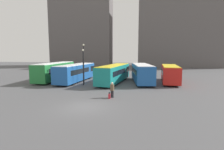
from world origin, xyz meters
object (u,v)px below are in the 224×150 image
object	(u,v)px
bus_0	(56,70)
bus_4	(170,73)
bus_3	(142,73)
suitcase	(109,96)
bus_1	(77,72)
lamp_post_1	(83,64)
bus_2	(114,73)
lamp_post_0	(84,61)
traveler	(112,88)

from	to	relation	value
bus_0	bus_4	distance (m)	19.94
bus_3	suitcase	world-z (taller)	bus_3
bus_0	bus_1	size ratio (longest dim) A/B	1.06
bus_1	lamp_post_1	world-z (taller)	lamp_post_1
suitcase	lamp_post_1	size ratio (longest dim) A/B	0.13
bus_2	suitcase	world-z (taller)	bus_2
suitcase	lamp_post_0	distance (m)	10.65
suitcase	traveler	bearing A→B (deg)	-28.94
bus_0	bus_2	size ratio (longest dim) A/B	1.02
bus_2	lamp_post_0	bearing A→B (deg)	124.48
lamp_post_0	bus_1	bearing A→B (deg)	131.07
traveler	lamp_post_0	distance (m)	10.19
bus_1	suitcase	world-z (taller)	bus_1
bus_4	bus_0	bearing A→B (deg)	95.06
lamp_post_1	bus_2	bearing A→B (deg)	38.96
bus_1	bus_4	bearing A→B (deg)	-81.75
bus_2	bus_0	bearing A→B (deg)	92.19
bus_2	bus_4	size ratio (longest dim) A/B	1.30
bus_0	bus_3	world-z (taller)	bus_0
bus_3	traveler	distance (m)	11.31
suitcase	lamp_post_0	xyz separation A→B (m)	(-5.35, 8.58, 3.36)
bus_2	traveler	size ratio (longest dim) A/B	7.18
suitcase	bus_1	bearing A→B (deg)	31.60
suitcase	lamp_post_0	world-z (taller)	lamp_post_0
bus_0	lamp_post_1	world-z (taller)	lamp_post_1
bus_0	traveler	world-z (taller)	bus_0
bus_2	bus_4	xyz separation A→B (m)	(9.07, 0.96, -0.04)
bus_2	suitcase	bearing A→B (deg)	-166.20
bus_0	bus_2	bearing A→B (deg)	-97.67
bus_4	bus_2	bearing A→B (deg)	102.33
traveler	bus_3	bearing A→B (deg)	-20.36
bus_0	traveler	size ratio (longest dim) A/B	7.30
lamp_post_1	suitcase	bearing A→B (deg)	-55.21
bus_0	bus_4	xyz separation A→B (m)	(19.94, -0.43, -0.17)
bus_1	suitcase	bearing A→B (deg)	-140.48
suitcase	lamp_post_0	size ratio (longest dim) A/B	0.12
bus_4	bus_1	bearing A→B (deg)	99.08
lamp_post_0	bus_3	bearing A→B (deg)	16.21
lamp_post_1	bus_1	bearing A→B (deg)	122.53
bus_1	lamp_post_1	size ratio (longest dim) A/B	2.15
bus_0	bus_1	world-z (taller)	bus_0
bus_1	lamp_post_1	xyz separation A→B (m)	(2.31, -3.63, 1.58)
bus_0	bus_4	size ratio (longest dim) A/B	1.32
traveler	bus_1	bearing A→B (deg)	33.60
bus_4	lamp_post_0	distance (m)	14.11
bus_1	bus_2	bearing A→B (deg)	-86.26
bus_1	bus_2	xyz separation A→B (m)	(6.55, -0.20, -0.03)
bus_1	lamp_post_0	distance (m)	3.67
lamp_post_1	bus_0	bearing A→B (deg)	143.99
bus_1	bus_4	size ratio (longest dim) A/B	1.25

